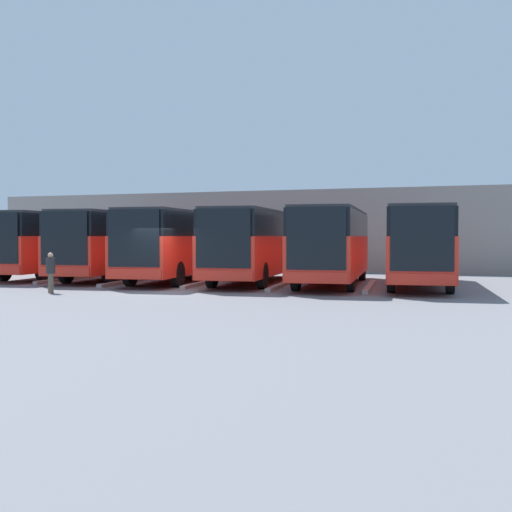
% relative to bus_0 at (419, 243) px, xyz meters
% --- Properties ---
extents(ground_plane, '(600.00, 600.00, 0.00)m').
position_rel_bus_0_xyz_m(ground_plane, '(9.28, 5.81, -1.87)').
color(ground_plane, slate).
extents(bus_0, '(3.63, 11.05, 3.36)m').
position_rel_bus_0_xyz_m(bus_0, '(0.00, 0.00, 0.00)').
color(bus_0, red).
rests_on(bus_0, ground_plane).
extents(curb_divider_0, '(0.89, 6.04, 0.15)m').
position_rel_bus_0_xyz_m(curb_divider_0, '(1.86, 1.60, -1.79)').
color(curb_divider_0, '#9E9E99').
rests_on(curb_divider_0, ground_plane).
extents(bus_1, '(3.63, 11.05, 3.36)m').
position_rel_bus_0_xyz_m(bus_1, '(3.71, 0.39, 0.00)').
color(bus_1, red).
rests_on(bus_1, ground_plane).
extents(curb_divider_1, '(0.89, 6.04, 0.15)m').
position_rel_bus_0_xyz_m(curb_divider_1, '(5.57, 2.00, -1.79)').
color(curb_divider_1, '#9E9E99').
rests_on(curb_divider_1, ground_plane).
extents(bus_2, '(3.63, 11.05, 3.36)m').
position_rel_bus_0_xyz_m(bus_2, '(7.42, 0.25, 0.00)').
color(bus_2, red).
rests_on(bus_2, ground_plane).
extents(curb_divider_2, '(0.89, 6.04, 0.15)m').
position_rel_bus_0_xyz_m(curb_divider_2, '(9.28, 1.86, -1.79)').
color(curb_divider_2, '#9E9E99').
rests_on(curb_divider_2, ground_plane).
extents(bus_3, '(3.63, 11.05, 3.36)m').
position_rel_bus_0_xyz_m(bus_3, '(11.13, 0.61, 0.00)').
color(bus_3, red).
rests_on(bus_3, ground_plane).
extents(curb_divider_3, '(0.89, 6.04, 0.15)m').
position_rel_bus_0_xyz_m(curb_divider_3, '(12.99, 2.21, -1.79)').
color(curb_divider_3, '#9E9E99').
rests_on(curb_divider_3, ground_plane).
extents(bus_4, '(3.63, 11.05, 3.36)m').
position_rel_bus_0_xyz_m(bus_4, '(14.84, 0.04, 0.00)').
color(bus_4, red).
rests_on(bus_4, ground_plane).
extents(curb_divider_4, '(0.89, 6.04, 0.15)m').
position_rel_bus_0_xyz_m(curb_divider_4, '(16.70, 1.64, -1.79)').
color(curb_divider_4, '#9E9E99').
rests_on(curb_divider_4, ground_plane).
extents(bus_5, '(3.63, 11.05, 3.36)m').
position_rel_bus_0_xyz_m(bus_5, '(18.55, -0.12, 0.00)').
color(bus_5, red).
rests_on(bus_5, ground_plane).
extents(pedestrian, '(0.49, 0.49, 1.55)m').
position_rel_bus_0_xyz_m(pedestrian, '(12.99, 7.98, -1.03)').
color(pedestrian, brown).
rests_on(pedestrian, ground_plane).
extents(station_building, '(42.12, 16.38, 5.07)m').
position_rel_bus_0_xyz_m(station_building, '(9.28, -16.75, 0.69)').
color(station_building, gray).
rests_on(station_building, ground_plane).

